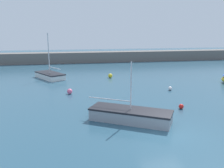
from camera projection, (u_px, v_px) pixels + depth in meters
name	position (u px, v px, depth m)	size (l,w,h in m)	color
ground_plane	(165.00, 134.00, 14.61)	(120.00, 120.00, 0.20)	#284C60
harbor_breakwater	(97.00, 57.00, 45.04)	(51.62, 2.48, 1.84)	#66605B
sailboat_short_mast	(130.00, 115.00, 16.30)	(5.47, 4.24, 3.96)	gray
sailboat_tall_mast	(50.00, 75.00, 30.32)	(3.91, 4.81, 5.46)	white
mooring_buoy_red	(181.00, 106.00, 18.89)	(0.38, 0.38, 0.38)	red
mooring_buoy_pink	(70.00, 91.00, 23.15)	(0.49, 0.49, 0.49)	#EA668C
mooring_buoy_yellow	(110.00, 76.00, 30.74)	(0.52, 0.52, 0.52)	yellow
mooring_buoy_white	(170.00, 88.00, 24.51)	(0.39, 0.39, 0.39)	white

